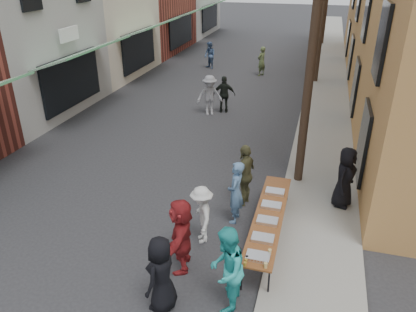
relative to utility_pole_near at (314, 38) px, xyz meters
The scene contains 25 objects.
ground 6.91m from the utility_pole_near, 145.10° to the right, with size 120.00×120.00×0.00m, color #28282B.
sidewalk 12.82m from the utility_pole_near, 86.66° to the left, with size 2.20×60.00×0.10m, color gray.
storefront_row 18.65m from the utility_pole_near, 140.09° to the left, with size 8.00×37.00×9.00m.
utility_pole_near is the anchor object (origin of this frame).
serving_table 5.02m from the utility_pole_near, 98.72° to the right, with size 0.70×4.00×0.75m.
catering_tray_sausage 6.17m from the utility_pole_near, 95.82° to the right, with size 0.50×0.33×0.08m, color maroon.
catering_tray_foil_b 5.67m from the utility_pole_near, 96.70° to the right, with size 0.50×0.33×0.08m, color #B2B2B7.
catering_tray_buns 5.16m from the utility_pole_near, 98.00° to the right, with size 0.50×0.33×0.08m, color tan.
catering_tray_foil_d 4.71m from the utility_pole_near, 99.92° to the right, with size 0.50×0.33×0.08m, color #B2B2B7.
catering_tray_buns_end 4.32m from the utility_pole_near, 103.04° to the right, with size 0.50×0.33×0.08m, color tan.
condiment_jar_a 6.43m from the utility_pole_near, 97.87° to the right, with size 0.07×0.07×0.08m, color #A57F26.
condiment_jar_b 6.35m from the utility_pole_near, 98.02° to the right, with size 0.07×0.07×0.08m, color #A57F26.
condiment_jar_c 6.27m from the utility_pole_near, 98.18° to the right, with size 0.07×0.07×0.08m, color #A57F26.
cup_stack 6.35m from the utility_pole_near, 93.33° to the right, with size 0.08×0.08×0.12m, color tan.
guest_front_a 7.39m from the utility_pole_near, 110.38° to the right, with size 0.83×0.54×1.70m, color black.
guest_front_b 4.72m from the utility_pole_near, 119.38° to the right, with size 0.64×0.42×1.76m, color #50739A.
guest_front_c 6.76m from the utility_pole_near, 100.15° to the right, with size 0.92×0.71×1.89m, color #2AB1AE.
guest_front_d 5.67m from the utility_pole_near, 119.46° to the right, with size 0.99×0.57×1.54m, color silver.
guest_front_e 4.20m from the utility_pole_near, 129.87° to the right, with size 1.09×0.45×1.86m, color brown.
guest_queue_back 6.40m from the utility_pole_near, 115.30° to the right, with size 1.67×0.53×1.80m, color maroon.
server 3.93m from the utility_pole_near, 42.33° to the right, with size 0.87×0.56×1.78m, color black.
passerby_left 7.73m from the utility_pole_near, 130.15° to the left, with size 1.17×0.67×1.81m, color gray.
passerby_mid 7.78m from the utility_pole_near, 124.02° to the left, with size 1.00×0.42×1.70m, color black.
passerby_right 13.60m from the utility_pole_near, 104.42° to the left, with size 0.64×0.42×1.74m, color #506138.
passerby_far 15.57m from the utility_pole_near, 116.47° to the left, with size 0.82×0.64×1.68m, color #465F88.
Camera 1 is at (4.64, -8.69, 6.46)m, focal length 35.00 mm.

